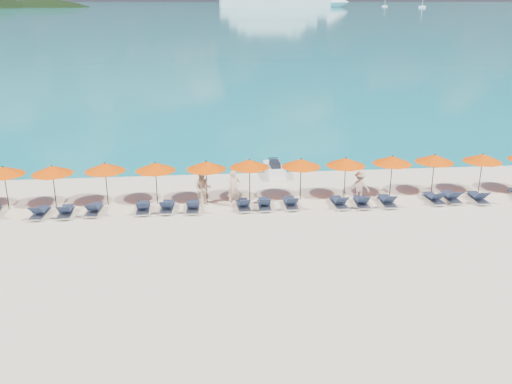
{
  "coord_description": "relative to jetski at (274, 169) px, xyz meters",
  "views": [
    {
      "loc": [
        -2.56,
        -23.05,
        10.22
      ],
      "look_at": [
        0.0,
        3.0,
        1.2
      ],
      "focal_mm": 40.0,
      "sensor_mm": 36.0,
      "label": 1
    }
  ],
  "objects": [
    {
      "name": "lounger_5",
      "position": [
        -9.69,
        -5.43,
        -0.14
      ],
      "size": [
        0.73,
        1.74,
        0.66
      ],
      "rotation": [
        0.0,
        0.0,
        -0.06
      ],
      "color": "silver",
      "rests_on": "ground"
    },
    {
      "name": "lounger_4",
      "position": [
        -11.03,
        -5.58,
        -0.14
      ],
      "size": [
        0.67,
        1.72,
        0.66
      ],
      "rotation": [
        0.0,
        0.0,
        0.03
      ],
      "color": "silver",
      "rests_on": "ground"
    },
    {
      "name": "beachgoer_a",
      "position": [
        -2.72,
        -5.11,
        0.58
      ],
      "size": [
        0.79,
        0.63,
        1.91
      ],
      "primitive_type": "imported",
      "rotation": [
        0.0,
        0.0,
        0.27
      ],
      "color": "#D5A688",
      "rests_on": "ground"
    },
    {
      "name": "sailboat_far",
      "position": [
        182.41,
        550.9,
        0.61
      ],
      "size": [
        5.24,
        1.75,
        9.61
      ],
      "color": "white",
      "rests_on": "ground"
    },
    {
      "name": "lounger_10",
      "position": [
        -1.21,
        -5.49,
        -0.14
      ],
      "size": [
        0.69,
        1.72,
        0.66
      ],
      "rotation": [
        0.0,
        0.0,
        -0.04
      ],
      "color": "silver",
      "rests_on": "ground"
    },
    {
      "name": "lounger_9",
      "position": [
        -2.29,
        -5.49,
        -0.14
      ],
      "size": [
        0.7,
        1.73,
        0.66
      ],
      "rotation": [
        0.0,
        0.0,
        0.05
      ],
      "color": "silver",
      "rests_on": "ground"
    },
    {
      "name": "lounger_6",
      "position": [
        -7.3,
        -5.43,
        -0.14
      ],
      "size": [
        0.66,
        1.72,
        0.66
      ],
      "rotation": [
        0.0,
        0.0,
        0.03
      ],
      "color": "silver",
      "rests_on": "ground"
    },
    {
      "name": "umbrella_3",
      "position": [
        -9.21,
        -4.16,
        1.64
      ],
      "size": [
        2.1,
        2.1,
        2.28
      ],
      "color": "black",
      "rests_on": "ground"
    },
    {
      "name": "lounger_8",
      "position": [
        -4.82,
        -5.52,
        -0.14
      ],
      "size": [
        0.7,
        1.73,
        0.66
      ],
      "rotation": [
        0.0,
        0.0,
        -0.05
      ],
      "color": "silver",
      "rests_on": "ground"
    },
    {
      "name": "umbrella_6",
      "position": [
        -1.85,
        -4.21,
        1.64
      ],
      "size": [
        2.1,
        2.1,
        2.28
      ],
      "color": "black",
      "rests_on": "ground"
    },
    {
      "name": "lounger_17",
      "position": [
        10.04,
        -5.6,
        -0.14
      ],
      "size": [
        0.65,
        1.71,
        0.66
      ],
      "rotation": [
        0.0,
        0.0,
        -0.02
      ],
      "color": "silver",
      "rests_on": "ground"
    },
    {
      "name": "sailboat_near",
      "position": [
        203.25,
        504.42,
        0.78
      ],
      "size": [
        6.17,
        2.06,
        11.32
      ],
      "color": "white",
      "rests_on": "ground"
    },
    {
      "name": "umbrella_5",
      "position": [
        -4.1,
        -4.33,
        1.64
      ],
      "size": [
        2.1,
        2.1,
        2.28
      ],
      "color": "black",
      "rests_on": "ground"
    },
    {
      "name": "jetski",
      "position": [
        0.0,
        0.0,
        0.0
      ],
      "size": [
        1.05,
        2.61,
        0.92
      ],
      "rotation": [
        0.0,
        0.0,
        0.03
      ],
      "color": "white",
      "rests_on": "ground"
    },
    {
      "name": "lounger_16",
      "position": [
        8.66,
        -5.4,
        -0.14
      ],
      "size": [
        0.64,
        1.71,
        0.66
      ],
      "rotation": [
        0.0,
        0.0,
        -0.01
      ],
      "color": "silver",
      "rests_on": "ground"
    },
    {
      "name": "beachgoer_c",
      "position": [
        3.87,
        -4.89,
        0.43
      ],
      "size": [
        1.15,
        0.85,
        1.62
      ],
      "primitive_type": "imported",
      "rotation": [
        0.0,
        0.0,
        2.74
      ],
      "color": "#D5A688",
      "rests_on": "ground"
    },
    {
      "name": "ground",
      "position": [
        -1.73,
        -9.39,
        -0.38
      ],
      "size": [
        1400.0,
        1400.0,
        0.0
      ],
      "primitive_type": "plane",
      "color": "beige"
    },
    {
      "name": "lounger_14",
      "position": [
        5.12,
        -5.66,
        -0.14
      ],
      "size": [
        0.67,
        1.72,
        0.66
      ],
      "rotation": [
        0.0,
        0.0,
        -0.03
      ],
      "color": "silver",
      "rests_on": "ground"
    },
    {
      "name": "umbrella_7",
      "position": [
        0.82,
        -4.37,
        1.64
      ],
      "size": [
        2.1,
        2.1,
        2.28
      ],
      "color": "black",
      "rests_on": "ground"
    },
    {
      "name": "lounger_3",
      "position": [
        -12.25,
        -5.58,
        -0.14
      ],
      "size": [
        0.74,
        1.74,
        0.66
      ],
      "rotation": [
        0.0,
        0.0,
        -0.07
      ],
      "color": "silver",
      "rests_on": "ground"
    },
    {
      "name": "sea",
      "position": [
        -1.73,
        650.61,
        -0.37
      ],
      "size": [
        1600.0,
        1300.0,
        0.01
      ],
      "primitive_type": "cube",
      "color": "#1FA9B2",
      "rests_on": "ground"
    },
    {
      "name": "lounger_13",
      "position": [
        3.78,
        -5.66,
        -0.14
      ],
      "size": [
        0.74,
        1.74,
        0.66
      ],
      "rotation": [
        0.0,
        0.0,
        -0.07
      ],
      "color": "silver",
      "rests_on": "ground"
    },
    {
      "name": "umbrella_9",
      "position": [
        5.73,
        -4.28,
        1.64
      ],
      "size": [
        2.1,
        2.1,
        2.28
      ],
      "color": "black",
      "rests_on": "ground"
    },
    {
      "name": "beachgoer_b",
      "position": [
        -4.3,
        -4.68,
        0.52
      ],
      "size": [
        0.91,
        0.57,
        1.79
      ],
      "primitive_type": "imported",
      "rotation": [
        0.0,
        0.0,
        -0.08
      ],
      "color": "#D5A688",
      "rests_on": "ground"
    },
    {
      "name": "headland_small",
      "position": [
        -151.73,
        550.61,
        -35.38
      ],
      "size": [
        162.0,
        126.0,
        85.5
      ],
      "color": "black",
      "rests_on": "ground"
    },
    {
      "name": "umbrella_1",
      "position": [
        -14.12,
        -4.29,
        1.64
      ],
      "size": [
        2.1,
        2.1,
        2.28
      ],
      "color": "black",
      "rests_on": "ground"
    },
    {
      "name": "lounger_7",
      "position": [
        -6.12,
        -5.4,
        -0.14
      ],
      "size": [
        0.74,
        1.74,
        0.66
      ],
      "rotation": [
        0.0,
        0.0,
        -0.07
      ],
      "color": "silver",
      "rests_on": "ground"
    },
    {
      "name": "umbrella_10",
      "position": [
        8.07,
        -4.21,
        1.64
      ],
      "size": [
        2.1,
        2.1,
        2.28
      ],
      "color": "black",
      "rests_on": "ground"
    },
    {
      "name": "lounger_11",
      "position": [
        0.14,
        -5.47,
        -0.14
      ],
      "size": [
        0.63,
        1.7,
        0.66
      ],
      "rotation": [
        0.0,
        0.0,
        0.01
      ],
      "color": "silver",
      "rests_on": "ground"
    },
    {
      "name": "umbrella_2",
      "position": [
        -11.76,
        -4.39,
        1.64
      ],
      "size": [
        2.1,
        2.1,
        2.28
      ],
      "color": "black",
      "rests_on": "ground"
    },
    {
      "name": "umbrella_4",
      "position": [
        -6.67,
        -4.31,
        1.64
      ],
      "size": [
        2.1,
        2.1,
        2.28
      ],
      "color": "black",
      "rests_on": "ground"
    },
    {
      "name": "lounger_12",
      "position": [
        2.62,
        -5.61,
        -0.14
      ],
      "size": [
        0.72,
        1.73,
        0.66
      ],
      "rotation": [
        0.0,
        0.0,
        0.06
      ],
      "color": "silver",
      "rests_on": "ground"
    },
    {
      "name": "umbrella_8",
      "position": [
        3.18,
        -4.39,
        1.64
      ],
      "size": [
        2.1,
        2.1,
        2.28
      ],
      "color": "black",
      "rests_on": "ground"
    },
    {
      "name": "umbrella_11",
      "position": [
        10.68,
        -4.35,
        1.64
      ],
      "size": [
        2.1,
        2.1,
        2.28
      ],
      "color": "black",
      "rests_on": "ground"
    },
    {
      "name": "lounger_15",
      "position": [
        7.69,
        -5.48,
        -0.14
      ],
      "size": [
        0.74,
        1.74,
        0.66
      ],
      "rotation": [
        0.0,
        0.0,
        0.07
      ],
      "color": "silver",
      "rests_on": "ground"
    }
  ]
}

